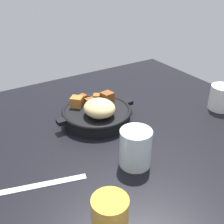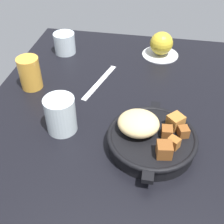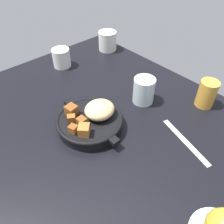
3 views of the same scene
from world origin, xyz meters
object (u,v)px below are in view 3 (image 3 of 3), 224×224
cast_iron_skillet (91,120)px  butter_knife (185,141)px  white_creamer_pitcher (61,58)px  water_glass_tall (144,90)px  ceramic_mug_white (108,41)px  juice_glass_amber (207,94)px

cast_iron_skillet → butter_knife: cast_iron_skillet is taller
butter_knife → cast_iron_skillet: bearing=-128.7°
cast_iron_skillet → white_creamer_pitcher: size_ratio=3.19×
butter_knife → white_creamer_pitcher: bearing=-161.6°
butter_knife → water_glass_tall: 22.50cm
butter_knife → ceramic_mug_white: bearing=175.6°
cast_iron_skillet → water_glass_tall: (2.07, 21.88, 1.63)cm
cast_iron_skillet → juice_glass_amber: bearing=63.8°
cast_iron_skillet → white_creamer_pitcher: 40.15cm
cast_iron_skillet → water_glass_tall: size_ratio=2.69×
water_glass_tall → cast_iron_skillet: bearing=-95.4°
white_creamer_pitcher → ceramic_mug_white: (1.69, 24.74, 0.51)cm
white_creamer_pitcher → juice_glass_amber: bearing=22.0°
juice_glass_amber → ceramic_mug_white: bearing=177.5°
white_creamer_pitcher → water_glass_tall: bearing=11.5°
butter_knife → white_creamer_pitcher: 61.47cm
butter_knife → white_creamer_pitcher: size_ratio=2.54×
cast_iron_skillet → butter_knife: size_ratio=1.26×
cast_iron_skillet → ceramic_mug_white: (-36.00, 38.56, 1.41)cm
butter_knife → juice_glass_amber: juice_glass_amber is taller
cast_iron_skillet → juice_glass_amber: juice_glass_amber is taller
juice_glass_amber → butter_knife: bearing=-73.3°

